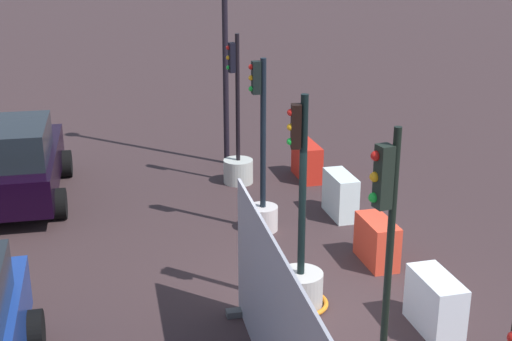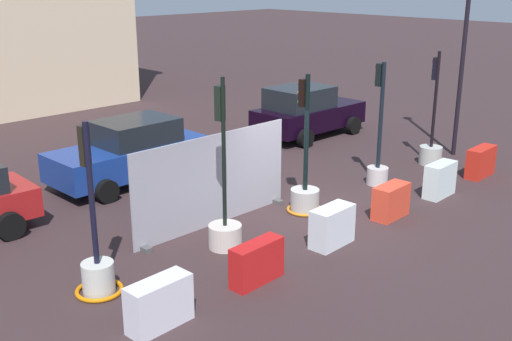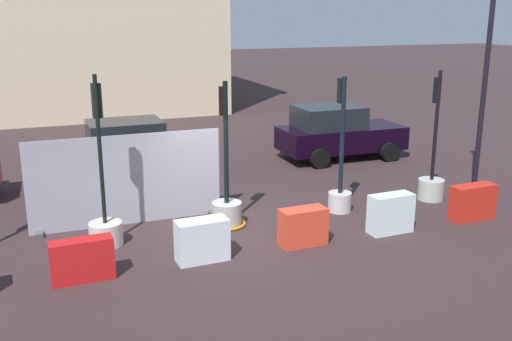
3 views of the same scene
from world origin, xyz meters
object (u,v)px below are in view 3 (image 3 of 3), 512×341
object	(u,v)px
traffic_light_1	(105,218)
construction_barrier_3	(303,227)
traffic_light_3	(340,183)
construction_barrier_2	(202,240)
car_blue_estate	(119,151)
construction_barrier_1	(82,260)
construction_barrier_4	(391,213)
car_black_sedan	(338,132)
traffic_light_4	(432,179)
construction_barrier_5	(472,202)
street_lamp_post	(490,34)
traffic_light_2	(227,204)

from	to	relation	value
traffic_light_1	construction_barrier_3	distance (m)	4.20
traffic_light_3	construction_barrier_2	distance (m)	4.35
traffic_light_1	car_blue_estate	xyz separation A→B (m)	(1.07, 5.06, 0.24)
construction_barrier_1	construction_barrier_2	bearing A→B (deg)	1.66
construction_barrier_4	car_blue_estate	size ratio (longest dim) A/B	0.24
car_black_sedan	construction_barrier_4	bearing A→B (deg)	-108.85
construction_barrier_4	car_black_sedan	xyz separation A→B (m)	(2.22, 6.50, 0.44)
construction_barrier_1	car_black_sedan	size ratio (longest dim) A/B	0.28
traffic_light_3	car_blue_estate	bearing A→B (deg)	133.25
traffic_light_4	construction_barrier_3	size ratio (longest dim) A/B	3.34
construction_barrier_1	construction_barrier_4	xyz separation A→B (m)	(6.68, 0.02, 0.04)
traffic_light_1	construction_barrier_5	world-z (taller)	traffic_light_1
construction_barrier_1	car_black_sedan	world-z (taller)	car_black_sedan
construction_barrier_3	car_blue_estate	bearing A→B (deg)	113.43
construction_barrier_1	car_black_sedan	distance (m)	11.04
traffic_light_3	car_blue_estate	xyz separation A→B (m)	(-4.64, 4.93, 0.12)
traffic_light_3	construction_barrier_1	distance (m)	6.56
traffic_light_4	construction_barrier_5	xyz separation A→B (m)	(-0.04, -1.62, -0.14)
construction_barrier_5	street_lamp_post	size ratio (longest dim) A/B	0.16
construction_barrier_1	construction_barrier_5	xyz separation A→B (m)	(8.99, 0.06, 0.02)
traffic_light_3	construction_barrier_1	world-z (taller)	traffic_light_3
traffic_light_3	construction_barrier_4	xyz separation A→B (m)	(0.35, -1.69, -0.29)
car_blue_estate	traffic_light_2	bearing A→B (deg)	-70.65
construction_barrier_1	construction_barrier_3	distance (m)	4.54
construction_barrier_4	traffic_light_1	bearing A→B (deg)	165.52
car_blue_estate	traffic_light_3	bearing A→B (deg)	-46.75
construction_barrier_3	traffic_light_3	bearing A→B (deg)	42.37
traffic_light_2	construction_barrier_3	distance (m)	2.05
construction_barrier_4	car_black_sedan	bearing A→B (deg)	71.15
traffic_light_1	traffic_light_2	world-z (taller)	traffic_light_1
traffic_light_1	traffic_light_3	world-z (taller)	traffic_light_1
traffic_light_2	car_black_sedan	xyz separation A→B (m)	(5.50, 4.74, 0.36)
traffic_light_1	traffic_light_4	xyz separation A→B (m)	(8.41, 0.08, -0.05)
traffic_light_2	street_lamp_post	xyz separation A→B (m)	(7.08, -0.10, 3.74)
street_lamp_post	construction_barrier_4	bearing A→B (deg)	-156.46
construction_barrier_3	construction_barrier_5	world-z (taller)	construction_barrier_5
traffic_light_4	construction_barrier_1	world-z (taller)	traffic_light_4
construction_barrier_1	traffic_light_2	bearing A→B (deg)	27.66
construction_barrier_4	car_black_sedan	world-z (taller)	car_black_sedan
traffic_light_1	car_black_sedan	size ratio (longest dim) A/B	0.87
car_blue_estate	traffic_light_1	bearing A→B (deg)	-101.94
construction_barrier_2	construction_barrier_3	distance (m)	2.23
traffic_light_3	traffic_light_4	size ratio (longest dim) A/B	0.99
traffic_light_1	traffic_light_4	bearing A→B (deg)	0.58
construction_barrier_5	construction_barrier_1	bearing A→B (deg)	-179.64
traffic_light_2	traffic_light_3	world-z (taller)	traffic_light_2
street_lamp_post	construction_barrier_1	bearing A→B (deg)	-170.90
traffic_light_2	construction_barrier_2	xyz separation A→B (m)	(-1.09, -1.71, -0.10)
street_lamp_post	traffic_light_2	bearing A→B (deg)	179.17
construction_barrier_2	construction_barrier_5	bearing A→B (deg)	-0.09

